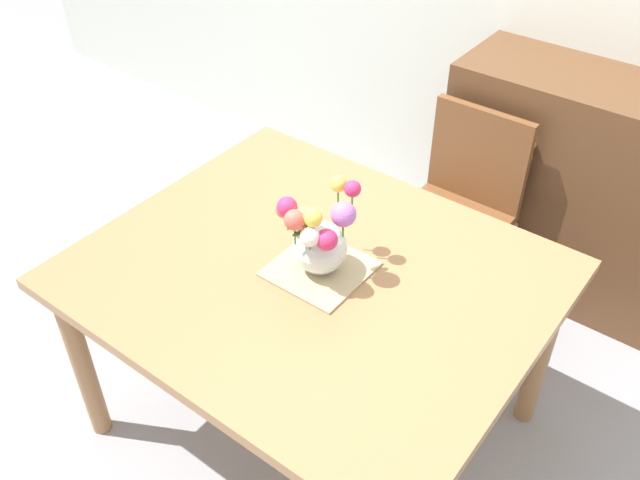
% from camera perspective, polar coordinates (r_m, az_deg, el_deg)
% --- Properties ---
extents(ground_plane, '(12.00, 12.00, 0.00)m').
position_cam_1_polar(ground_plane, '(2.73, -0.46, -14.66)').
color(ground_plane, '#939399').
extents(dining_table, '(1.40, 1.18, 0.77)m').
position_cam_1_polar(dining_table, '(2.21, -0.55, -4.19)').
color(dining_table, '#9E7047').
rests_on(dining_table, ground_plane).
extents(chair_far, '(0.42, 0.42, 0.90)m').
position_cam_1_polar(chair_far, '(2.92, 11.53, 3.11)').
color(chair_far, brown).
rests_on(chair_far, ground_plane).
extents(dresser, '(1.40, 0.47, 1.00)m').
position_cam_1_polar(dresser, '(3.14, 22.76, 2.93)').
color(dresser, brown).
rests_on(dresser, ground_plane).
extents(placemat, '(0.28, 0.28, 0.01)m').
position_cam_1_polar(placemat, '(2.15, 0.00, -2.40)').
color(placemat, tan).
rests_on(placemat, dining_table).
extents(flower_vase, '(0.25, 0.27, 0.28)m').
position_cam_1_polar(flower_vase, '(2.06, -0.08, 0.23)').
color(flower_vase, silver).
rests_on(flower_vase, placemat).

